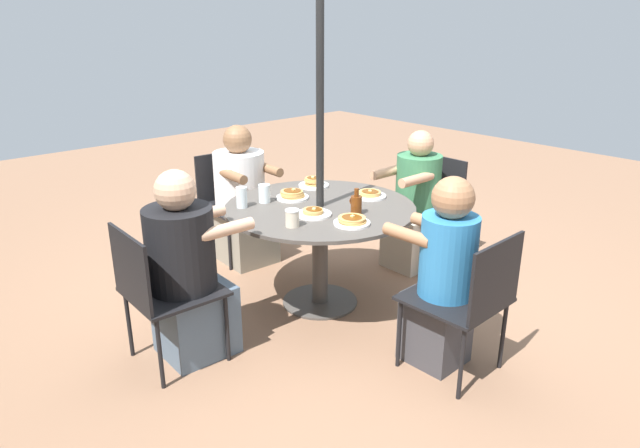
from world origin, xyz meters
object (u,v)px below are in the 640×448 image
Objects in this scene: patio_chair_east at (231,197)px; pancake_plate_b at (352,221)px; diner_south at (188,275)px; diner_east at (242,202)px; patio_chair_south at (158,287)px; patio_chair_north at (429,202)px; syrup_bottle at (356,204)px; pancake_plate_c at (292,195)px; pancake_plate_d at (314,183)px; patio_chair_west at (469,295)px; coffee_cup at (292,218)px; pancake_plate_e at (314,213)px; pancake_plate_a at (370,195)px; patio_table at (320,224)px; drinking_glass_b at (242,197)px; drinking_glass_a at (264,193)px; diner_west at (442,279)px; diner_north at (415,206)px.

patio_chair_east reaches higher than pancake_plate_b.
patio_chair_east is at bearing 139.25° from diner_south.
diner_east is 1.52m from patio_chair_south.
syrup_bottle is (-0.25, 1.10, 0.29)m from patio_chair_north.
pancake_plate_c is 0.33m from pancake_plate_d.
patio_chair_west reaches higher than coffee_cup.
diner_east reaches higher than pancake_plate_e.
patio_chair_south is 1.56m from pancake_plate_a.
pancake_plate_a is at bearing -102.24° from patio_table.
drinking_glass_a is at bearing -94.49° from drinking_glass_b.
diner_south is at bearing 79.79° from pancake_plate_e.
pancake_plate_c reaches higher than pancake_plate_a.
pancake_plate_d is at bearing 113.17° from diner_east.
diner_west is (-0.98, -0.02, -0.06)m from patio_table.
pancake_plate_b is 1.00× the size of pancake_plate_c.
patio_chair_south is at bearing 67.96° from pancake_plate_b.
diner_west reaches higher than pancake_plate_e.
patio_chair_north and patio_chair_south have the same top height.
diner_east is 0.99× the size of diner_west.
patio_chair_north is 0.77× the size of diner_north.
diner_south is 5.07× the size of pancake_plate_b.
diner_east is at bearing -6.64° from pancake_plate_c.
drinking_glass_b is at bearing 104.59° from patio_chair_west.
coffee_cup reaches higher than pancake_plate_b.
pancake_plate_d is (0.12, -0.30, 0.00)m from pancake_plate_c.
coffee_cup is (-0.22, -0.77, 0.27)m from patio_chair_south.
pancake_plate_c is (0.26, 1.18, 0.25)m from patio_chair_north.
pancake_plate_c is at bearing 104.63° from diner_south.
diner_south reaches higher than diner_north.
pancake_plate_c is 0.37m from drinking_glass_b.
drinking_glass_b reaches higher than patio_chair_north.
pancake_plate_e is (-0.16, -1.00, 0.24)m from patio_chair_south.
pancake_plate_a is (-0.07, 0.59, 0.23)m from diner_north.
patio_chair_east reaches higher than pancake_plate_c.
pancake_plate_a is (-0.12, -1.36, 0.22)m from diner_south.
patio_chair_east is 1.45m from syrup_bottle.
pancake_plate_c is 0.20m from drinking_glass_a.
pancake_plate_d is at bearing 79.54° from patio_chair_west.
diner_west is (-0.96, 1.14, 0.04)m from patio_chair_north.
diner_north is 0.84m from pancake_plate_d.
pancake_plate_c is at bearing 7.16° from patio_table.
pancake_plate_c is (0.21, -0.94, 0.23)m from diner_south.
drinking_glass_b is at bearing 118.25° from diner_south.
patio_table is 5.68× the size of pancake_plate_a.
coffee_cup reaches higher than pancake_plate_d.
coffee_cup reaches higher than pancake_plate_c.
patio_chair_south is at bearing -90.00° from diner_south.
patio_chair_east is at bearing -18.44° from coffee_cup.
pancake_plate_a is 0.53m from pancake_plate_c.
patio_chair_west is at bearing -171.73° from pancake_plate_b.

